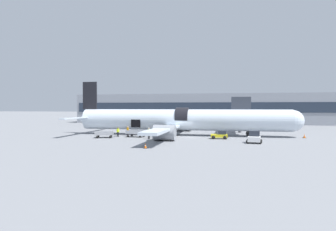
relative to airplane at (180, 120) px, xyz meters
name	(u,v)px	position (x,y,z in m)	size (l,w,h in m)	color
ground_plane	(184,137)	(1.22, -2.78, -2.66)	(500.00, 500.00, 0.00)	slate
terminal_strip	(205,109)	(1.22, 38.93, 1.83)	(80.56, 8.37, 8.96)	gray
jet_bridge_stub	(240,106)	(10.64, 6.95, 2.56)	(3.39, 12.23, 6.83)	#4C4C51
airplane	(180,120)	(0.00, 0.00, 0.00)	(40.82, 35.70, 9.77)	silver
baggage_tug_lead	(254,138)	(12.07, -9.39, -1.94)	(2.32, 2.57, 1.70)	white
baggage_tug_mid	(220,135)	(7.18, -4.69, -2.09)	(2.78, 1.90, 1.31)	yellow
baggage_cart_loading	(137,134)	(-6.56, -4.70, -2.06)	(4.11, 2.18, 1.15)	#B7BABF
baggage_cart_queued	(105,135)	(-11.34, -6.84, -2.16)	(3.97, 2.73, 0.96)	#999BA0
ground_crew_loader_a	(157,134)	(-2.50, -7.08, -1.85)	(0.49, 0.49, 1.54)	#2D2D33
ground_crew_loader_b	(128,131)	(-8.72, -2.98, -1.78)	(0.53, 0.53, 1.66)	black
ground_crew_driver	(158,132)	(-2.85, -5.02, -1.80)	(0.57, 0.47, 1.63)	#2D2D33
ground_crew_supervisor	(154,132)	(-3.76, -4.17, -1.80)	(0.57, 0.45, 1.63)	black
ground_crew_helper	(118,132)	(-9.87, -4.64, -1.82)	(0.50, 0.52, 1.60)	black
ground_crew_marshal	(149,133)	(-3.67, -7.41, -1.71)	(0.57, 0.57, 1.79)	#2D2D33
safety_cone_nose	(304,136)	(20.59, -0.57, -2.37)	(0.56, 0.56, 0.62)	black
safety_cone_engine_left	(145,146)	(-1.29, -17.63, -2.36)	(0.44, 0.44, 0.64)	black
safety_cone_wingtip	(172,139)	(0.42, -9.20, -2.39)	(0.58, 0.58, 0.58)	black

